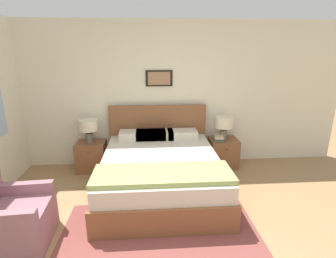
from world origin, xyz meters
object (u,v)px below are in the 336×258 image
object	(u,v)px
bed	(160,171)
armchair	(11,219)
table_lamp_by_door	(224,124)
nightstand_by_door	(223,152)
nightstand_near_window	(92,156)
table_lamp_near_window	(89,126)

from	to	relation	value
bed	armchair	size ratio (longest dim) A/B	2.29
armchair	table_lamp_by_door	bearing A→B (deg)	119.48
table_lamp_by_door	armchair	bearing A→B (deg)	-146.60
bed	nightstand_by_door	size ratio (longest dim) A/B	4.09
table_lamp_by_door	bed	bearing A→B (deg)	-144.87
armchair	table_lamp_by_door	size ratio (longest dim) A/B	2.26
bed	table_lamp_by_door	xyz separation A→B (m)	(1.20, 0.84, 0.49)
armchair	nightstand_near_window	world-z (taller)	armchair
nightstand_near_window	nightstand_by_door	distance (m)	2.41
nightstand_near_window	armchair	bearing A→B (deg)	-104.42
bed	table_lamp_near_window	size ratio (longest dim) A/B	5.18
table_lamp_by_door	nightstand_by_door	bearing A→B (deg)	-64.49
armchair	nightstand_by_door	size ratio (longest dim) A/B	1.78
bed	nightstand_by_door	world-z (taller)	bed
nightstand_by_door	armchair	bearing A→B (deg)	-146.96
bed	nightstand_near_window	distance (m)	1.46
nightstand_near_window	nightstand_by_door	world-z (taller)	same
nightstand_by_door	table_lamp_near_window	distance (m)	2.48
nightstand_by_door	table_lamp_near_window	bearing A→B (deg)	179.53
nightstand_near_window	table_lamp_near_window	distance (m)	0.55
bed	nightstand_near_window	bearing A→B (deg)	145.66
nightstand_by_door	table_lamp_by_door	world-z (taller)	table_lamp_by_door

